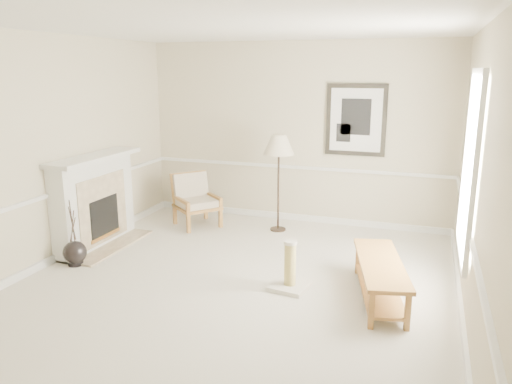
{
  "coord_description": "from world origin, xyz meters",
  "views": [
    {
      "loc": [
        2.03,
        -5.06,
        2.45
      ],
      "look_at": [
        0.02,
        0.7,
        0.95
      ],
      "focal_mm": 35.0,
      "sensor_mm": 36.0,
      "label": 1
    }
  ],
  "objects_px": {
    "floor_vase": "(75,253)",
    "bench": "(380,274)",
    "armchair": "(195,197)",
    "scratching_post": "(290,274)",
    "floor_lamp": "(279,147)"
  },
  "relations": [
    {
      "from": "floor_vase",
      "to": "bench",
      "type": "height_order",
      "value": "floor_vase"
    },
    {
      "from": "armchair",
      "to": "bench",
      "type": "distance_m",
      "value": 3.6
    },
    {
      "from": "floor_vase",
      "to": "bench",
      "type": "relative_size",
      "value": 0.56
    },
    {
      "from": "floor_vase",
      "to": "armchair",
      "type": "distance_m",
      "value": 2.23
    },
    {
      "from": "floor_vase",
      "to": "armchair",
      "type": "xyz_separation_m",
      "value": [
        0.68,
        2.1,
        0.29
      ]
    },
    {
      "from": "scratching_post",
      "to": "armchair",
      "type": "bearing_deg",
      "value": 138.42
    },
    {
      "from": "armchair",
      "to": "bench",
      "type": "xyz_separation_m",
      "value": [
        3.11,
        -1.8,
        -0.16
      ]
    },
    {
      "from": "floor_vase",
      "to": "floor_lamp",
      "type": "distance_m",
      "value": 3.25
    },
    {
      "from": "floor_vase",
      "to": "armchair",
      "type": "bearing_deg",
      "value": 72.06
    },
    {
      "from": "armchair",
      "to": "bench",
      "type": "relative_size",
      "value": 0.59
    },
    {
      "from": "bench",
      "to": "scratching_post",
      "type": "distance_m",
      "value": 1.0
    },
    {
      "from": "floor_vase",
      "to": "floor_lamp",
      "type": "relative_size",
      "value": 0.58
    },
    {
      "from": "floor_lamp",
      "to": "bench",
      "type": "relative_size",
      "value": 0.96
    },
    {
      "from": "floor_vase",
      "to": "floor_lamp",
      "type": "xyz_separation_m",
      "value": [
        2.05,
        2.24,
        1.15
      ]
    },
    {
      "from": "armchair",
      "to": "floor_lamp",
      "type": "xyz_separation_m",
      "value": [
        1.37,
        0.14,
        0.86
      ]
    }
  ]
}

